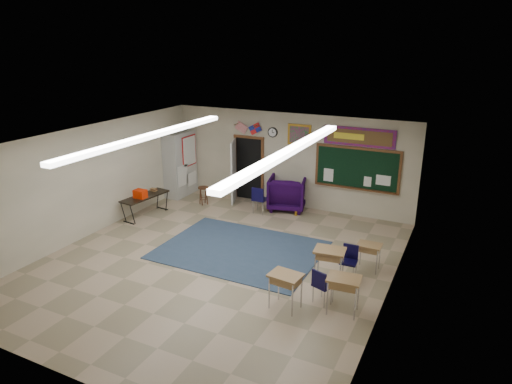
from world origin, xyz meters
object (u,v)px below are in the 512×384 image
at_px(folding_table, 145,205).
at_px(wooden_stool, 203,195).
at_px(wingback_armchair, 287,193).
at_px(student_desk_front_left, 329,264).
at_px(student_desk_front_right, 369,256).

bearing_deg(folding_table, wooden_stool, 65.90).
relative_size(folding_table, wooden_stool, 2.80).
height_order(wingback_armchair, student_desk_front_left, wingback_armchair).
bearing_deg(folding_table, wingback_armchair, 41.68).
height_order(wingback_armchair, folding_table, wingback_armchair).
distance_m(wingback_armchair, wooden_stool, 2.75).
relative_size(student_desk_front_right, wooden_stool, 1.11).
distance_m(student_desk_front_left, folding_table, 6.40).
xyz_separation_m(wingback_armchair, wooden_stool, (-2.61, -0.82, -0.23)).
bearing_deg(wingback_armchair, student_desk_front_right, 123.63).
height_order(student_desk_front_right, wooden_stool, student_desk_front_right).
bearing_deg(wingback_armchair, wooden_stool, 3.22).
height_order(student_desk_front_right, folding_table, folding_table).
height_order(folding_table, wooden_stool, folding_table).
bearing_deg(wooden_stool, student_desk_front_left, -30.69).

